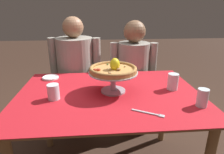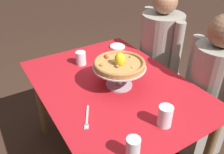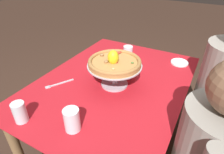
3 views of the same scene
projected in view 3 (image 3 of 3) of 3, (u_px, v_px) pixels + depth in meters
The scene contains 10 objects.
ground_plane at pixel (113, 149), 1.72m from camera, with size 14.00×14.00×0.00m, color #3D281E.
dining_table at pixel (113, 93), 1.38m from camera, with size 1.30×0.95×0.73m.
pizza_stand at pixel (115, 71), 1.24m from camera, with size 0.35×0.35×0.15m.
pizza at pixel (115, 62), 1.20m from camera, with size 0.33×0.33×0.10m.
water_glass_side_right at pixel (72, 121), 0.93m from camera, with size 0.08×0.08×0.12m.
water_glass_side_left at pixel (128, 53), 1.60m from camera, with size 0.08×0.08×0.10m.
water_glass_front_right at pixel (20, 113), 0.98m from camera, with size 0.07×0.07×0.11m.
side_plate at pixel (179, 62), 1.54m from camera, with size 0.14×0.14×0.02m.
dinner_fork at pixel (58, 84), 1.29m from camera, with size 0.18×0.11×0.01m.
diner_left at pixel (220, 101), 1.34m from camera, with size 0.52×0.40×1.23m.
Camera 3 is at (0.97, 0.52, 1.47)m, focal length 30.87 mm.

